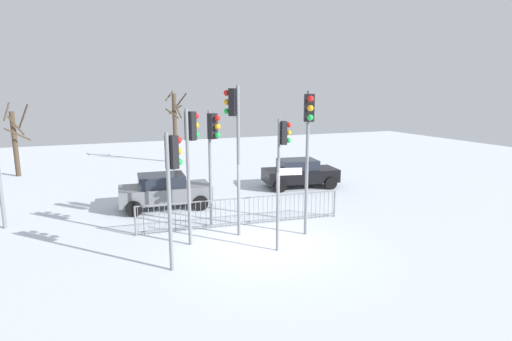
{
  "coord_description": "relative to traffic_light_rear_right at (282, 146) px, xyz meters",
  "views": [
    {
      "loc": [
        -4.9,
        -11.73,
        4.92
      ],
      "look_at": [
        0.93,
        2.92,
        1.85
      ],
      "focal_mm": 28.49,
      "sensor_mm": 36.0,
      "label": 1
    }
  ],
  "objects": [
    {
      "name": "car_grey_trailing",
      "position": [
        -4.11,
        3.05,
        -2.11
      ],
      "size": [
        3.89,
        2.11,
        1.47
      ],
      "rotation": [
        0.0,
        0.0,
        -0.06
      ],
      "color": "slate",
      "rests_on": "ground"
    },
    {
      "name": "traffic_light_rear_right",
      "position": [
        0.0,
        0.0,
        0.0
      ],
      "size": [
        0.57,
        0.32,
        3.92
      ],
      "rotation": [
        0.0,
        0.0,
        4.72
      ],
      "color": "slate",
      "rests_on": "ground"
    },
    {
      "name": "ground_plane",
      "position": [
        -1.8,
        -2.35,
        -2.87
      ],
      "size": [
        60.0,
        60.0,
        0.0
      ],
      "primitive_type": "plane",
      "color": "silver"
    },
    {
      "name": "traffic_light_mid_right",
      "position": [
        -4.83,
        -3.22,
        -0.03
      ],
      "size": [
        0.5,
        0.43,
        3.88
      ],
      "rotation": [
        0.0,
        0.0,
        5.28
      ],
      "color": "slate",
      "rests_on": "ground"
    },
    {
      "name": "bare_tree_right",
      "position": [
        -1.44,
        14.47,
        -0.27
      ],
      "size": [
        1.58,
        1.58,
        4.99
      ],
      "color": "#473828",
      "rests_on": "ground"
    },
    {
      "name": "pedestrian_guard_railing",
      "position": [
        -1.81,
        -0.39,
        -2.32
      ],
      "size": [
        7.68,
        0.69,
        1.07
      ],
      "rotation": [
        0.0,
        0.0,
        -0.08
      ],
      "color": "slate",
      "rests_on": "ground"
    },
    {
      "name": "car_black_near",
      "position": [
        3.08,
        4.37,
        -2.11
      ],
      "size": [
        4.0,
        2.36,
        1.47
      ],
      "rotation": [
        0.0,
        0.0,
        -0.14
      ],
      "color": "black",
      "rests_on": "ground"
    },
    {
      "name": "traffic_light_foreground_left",
      "position": [
        -3.92,
        -1.5,
        0.37
      ],
      "size": [
        0.5,
        0.43,
        4.42
      ],
      "rotation": [
        0.0,
        0.0,
        5.29
      ],
      "color": "slate",
      "rests_on": "ground"
    },
    {
      "name": "traffic_light_rear_left",
      "position": [
        -2.36,
        -1.23,
        0.87
      ],
      "size": [
        0.47,
        0.47,
        5.13
      ],
      "rotation": [
        0.0,
        0.0,
        0.79
      ],
      "color": "slate",
      "rests_on": "ground"
    },
    {
      "name": "traffic_light_mid_left",
      "position": [
        -2.82,
        -0.11,
        0.26
      ],
      "size": [
        0.42,
        0.52,
        4.27
      ],
      "rotation": [
        0.0,
        0.0,
        3.66
      ],
      "color": "slate",
      "rests_on": "ground"
    },
    {
      "name": "direction_sign_post",
      "position": [
        -1.54,
        -3.1,
        -1.25
      ],
      "size": [
        0.77,
        0.23,
        2.88
      ],
      "rotation": [
        0.0,
        0.0,
        -0.23
      ],
      "color": "slate",
      "rests_on": "ground"
    },
    {
      "name": "traffic_light_foreground_right",
      "position": [
        -0.11,
        -2.22,
        0.75
      ],
      "size": [
        0.38,
        0.55,
        4.95
      ],
      "rotation": [
        0.0,
        0.0,
        2.79
      ],
      "color": "slate",
      "rests_on": "ground"
    },
    {
      "name": "bare_tree_left",
      "position": [
        -11.05,
        13.04,
        -0.76
      ],
      "size": [
        1.41,
        1.88,
        4.33
      ],
      "color": "#473828",
      "rests_on": "ground"
    }
  ]
}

